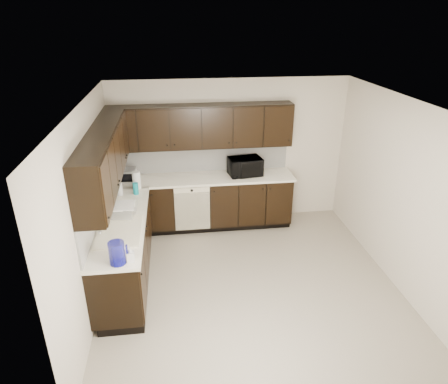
{
  "coord_description": "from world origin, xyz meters",
  "views": [
    {
      "loc": [
        -0.93,
        -4.49,
        3.46
      ],
      "look_at": [
        -0.28,
        0.6,
        1.14
      ],
      "focal_mm": 32.0,
      "sensor_mm": 36.0,
      "label": 1
    }
  ],
  "objects_px": {
    "toaster_oven": "(126,175)",
    "blue_pitcher": "(117,253)",
    "storage_bin": "(119,211)",
    "microwave": "(245,167)",
    "sink": "(120,236)"
  },
  "relations": [
    {
      "from": "storage_bin",
      "to": "blue_pitcher",
      "type": "height_order",
      "value": "blue_pitcher"
    },
    {
      "from": "sink",
      "to": "toaster_oven",
      "type": "relative_size",
      "value": 2.49
    },
    {
      "from": "storage_bin",
      "to": "sink",
      "type": "bearing_deg",
      "value": -84.66
    },
    {
      "from": "microwave",
      "to": "blue_pitcher",
      "type": "relative_size",
      "value": 2.06
    },
    {
      "from": "sink",
      "to": "blue_pitcher",
      "type": "xyz_separation_m",
      "value": [
        0.06,
        -0.69,
        0.19
      ]
    },
    {
      "from": "toaster_oven",
      "to": "blue_pitcher",
      "type": "xyz_separation_m",
      "value": [
        0.13,
        -2.38,
        0.03
      ]
    },
    {
      "from": "microwave",
      "to": "storage_bin",
      "type": "distance_m",
      "value": 2.32
    },
    {
      "from": "sink",
      "to": "storage_bin",
      "type": "xyz_separation_m",
      "value": [
        -0.04,
        0.44,
        0.14
      ]
    },
    {
      "from": "sink",
      "to": "microwave",
      "type": "relative_size",
      "value": 1.51
    },
    {
      "from": "microwave",
      "to": "toaster_oven",
      "type": "xyz_separation_m",
      "value": [
        -1.97,
        -0.02,
        -0.05
      ]
    },
    {
      "from": "toaster_oven",
      "to": "storage_bin",
      "type": "distance_m",
      "value": 1.25
    },
    {
      "from": "storage_bin",
      "to": "blue_pitcher",
      "type": "relative_size",
      "value": 1.52
    },
    {
      "from": "microwave",
      "to": "blue_pitcher",
      "type": "xyz_separation_m",
      "value": [
        -1.83,
        -2.4,
        -0.02
      ]
    },
    {
      "from": "sink",
      "to": "toaster_oven",
      "type": "bearing_deg",
      "value": 92.34
    },
    {
      "from": "sink",
      "to": "storage_bin",
      "type": "height_order",
      "value": "sink"
    }
  ]
}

